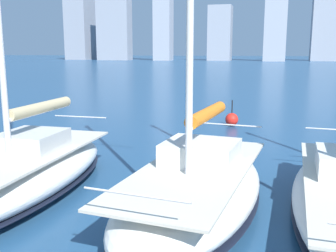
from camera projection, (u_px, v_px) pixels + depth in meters
The scene contains 4 objects.
city_skyline at pixel (288, 12), 148.97m from camera, with size 172.07×18.06×54.44m.
sailboat_orange at pixel (195, 188), 9.60m from camera, with size 3.71×7.54×12.01m.
sailboat_tan at pixel (25, 171), 11.00m from camera, with size 2.80×7.95×12.05m.
channel_buoy at pixel (232, 119), 21.26m from camera, with size 0.70×0.70×1.40m.
Camera 1 is at (-2.44, 2.68, 4.03)m, focal length 42.00 mm.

